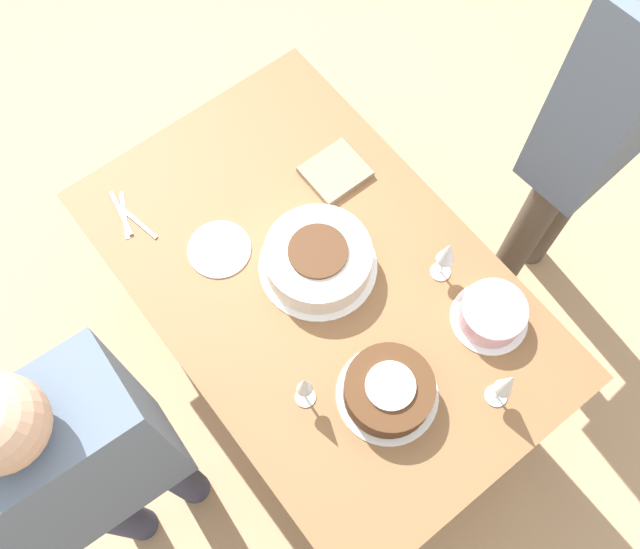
# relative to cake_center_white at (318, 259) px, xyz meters

# --- Properties ---
(ground_plane) EXTENTS (12.00, 12.00, 0.00)m
(ground_plane) POSITION_rel_cake_center_white_xyz_m (0.04, -0.03, -0.79)
(ground_plane) COLOR tan
(dining_table) EXTENTS (1.51, 0.96, 0.73)m
(dining_table) POSITION_rel_cake_center_white_xyz_m (0.04, -0.03, -0.16)
(dining_table) COLOR brown
(dining_table) RESTS_ON ground_plane
(cake_center_white) EXTENTS (0.36, 0.36, 0.12)m
(cake_center_white) POSITION_rel_cake_center_white_xyz_m (0.00, 0.00, 0.00)
(cake_center_white) COLOR white
(cake_center_white) RESTS_ON dining_table
(cake_front_chocolate) EXTENTS (0.29, 0.29, 0.11)m
(cake_front_chocolate) POSITION_rel_cake_center_white_xyz_m (0.43, -0.09, -0.00)
(cake_front_chocolate) COLOR white
(cake_front_chocolate) RESTS_ON dining_table
(cake_back_decorated) EXTENTS (0.23, 0.23, 0.09)m
(cake_back_decorated) POSITION_rel_cake_center_white_xyz_m (0.45, 0.29, -0.01)
(cake_back_decorated) COLOR white
(cake_back_decorated) RESTS_ON dining_table
(wine_glass_near) EXTENTS (0.06, 0.06, 0.21)m
(wine_glass_near) POSITION_rel_cake_center_white_xyz_m (0.63, 0.15, 0.09)
(wine_glass_near) COLOR silver
(wine_glass_near) RESTS_ON dining_table
(wine_glass_far) EXTENTS (0.06, 0.06, 0.19)m
(wine_glass_far) POSITION_rel_cake_center_white_xyz_m (0.30, -0.28, 0.08)
(wine_glass_far) COLOR silver
(wine_glass_far) RESTS_ON dining_table
(wine_glass_extra) EXTENTS (0.06, 0.06, 0.20)m
(wine_glass_extra) POSITION_rel_cake_center_white_xyz_m (0.24, 0.28, 0.08)
(wine_glass_extra) COLOR silver
(wine_glass_extra) RESTS_ON dining_table
(dessert_plate_left) EXTENTS (0.20, 0.20, 0.01)m
(dessert_plate_left) POSITION_rel_cake_center_white_xyz_m (-0.23, -0.21, -0.05)
(dessert_plate_left) COLOR silver
(dessert_plate_left) RESTS_ON dining_table
(fork_pile) EXTENTS (0.23, 0.08, 0.01)m
(fork_pile) POSITION_rel_cake_center_white_xyz_m (-0.50, -0.37, -0.05)
(fork_pile) COLOR silver
(fork_pile) RESTS_ON dining_table
(napkin_stack) EXTENTS (0.17, 0.19, 0.02)m
(napkin_stack) POSITION_rel_cake_center_white_xyz_m (-0.22, 0.25, -0.04)
(napkin_stack) COLOR gray
(napkin_stack) RESTS_ON dining_table
(person_cutting) EXTENTS (0.24, 0.41, 1.59)m
(person_cutting) POSITION_rel_cake_center_white_xyz_m (0.16, -0.82, 0.17)
(person_cutting) COLOR #2D334C
(person_cutting) RESTS_ON ground_plane
(person_watching) EXTENTS (0.25, 0.41, 1.78)m
(person_watching) POSITION_rel_cake_center_white_xyz_m (0.25, 0.83, 0.29)
(person_watching) COLOR #4C4238
(person_watching) RESTS_ON ground_plane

